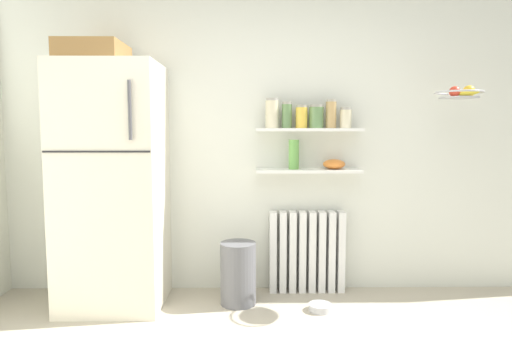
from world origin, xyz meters
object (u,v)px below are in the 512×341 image
at_px(storage_jar_0, 272,113).
at_px(hanging_fruit_basket, 461,93).
at_px(refrigerator, 112,182).
at_px(trash_bin, 238,273).
at_px(storage_jar_2, 302,117).
at_px(storage_jar_3, 316,117).
at_px(storage_jar_5, 346,118).
at_px(vase, 294,154).
at_px(radiator, 307,252).
at_px(storage_jar_4, 331,114).
at_px(storage_jar_1, 287,115).
at_px(shelf_bowl, 334,164).
at_px(pet_food_bowl, 320,307).

height_order(storage_jar_0, hanging_fruit_basket, hanging_fruit_basket).
distance_m(refrigerator, trash_bin, 1.19).
distance_m(refrigerator, hanging_fruit_basket, 2.71).
relative_size(trash_bin, hanging_fruit_basket, 1.40).
relative_size(storage_jar_2, storage_jar_3, 0.99).
bearing_deg(storage_jar_5, vase, 180.00).
bearing_deg(radiator, trash_bin, -155.46).
distance_m(storage_jar_3, storage_jar_4, 0.12).
xyz_separation_m(storage_jar_1, shelf_bowl, (0.39, 0.00, -0.39)).
bearing_deg(storage_jar_4, storage_jar_3, -180.00).
height_order(refrigerator, shelf_bowl, refrigerator).
bearing_deg(vase, trash_bin, -152.94).
height_order(storage_jar_0, storage_jar_2, storage_jar_0).
height_order(vase, hanging_fruit_basket, hanging_fruit_basket).
bearing_deg(storage_jar_3, storage_jar_4, 0.00).
xyz_separation_m(radiator, vase, (-0.12, -0.03, 0.81)).
height_order(refrigerator, hanging_fruit_basket, refrigerator).
height_order(storage_jar_0, vase, storage_jar_0).
bearing_deg(storage_jar_5, storage_jar_0, 180.00).
distance_m(storage_jar_3, pet_food_bowl, 1.48).
distance_m(storage_jar_5, pet_food_bowl, 1.49).
bearing_deg(trash_bin, storage_jar_5, 14.84).
bearing_deg(pet_food_bowl, trash_bin, 167.21).
xyz_separation_m(storage_jar_5, pet_food_bowl, (-0.24, -0.37, -1.42)).
bearing_deg(refrigerator, storage_jar_2, 8.37).
height_order(radiator, storage_jar_2, storage_jar_2).
bearing_deg(storage_jar_2, refrigerator, -171.63).
bearing_deg(storage_jar_3, storage_jar_5, 0.00).
height_order(storage_jar_2, storage_jar_4, storage_jar_4).
xyz_separation_m(storage_jar_2, pet_food_bowl, (0.11, -0.37, -1.43)).
height_order(storage_jar_2, pet_food_bowl, storage_jar_2).
bearing_deg(storage_jar_5, radiator, 174.22).
distance_m(storage_jar_5, trash_bin, 1.50).
distance_m(shelf_bowl, pet_food_bowl, 1.12).
bearing_deg(storage_jar_1, vase, 0.00).
bearing_deg(storage_jar_0, storage_jar_4, 0.00).
distance_m(radiator, storage_jar_5, 1.15).
xyz_separation_m(refrigerator, storage_jar_4, (1.70, 0.22, 0.52)).
height_order(storage_jar_4, pet_food_bowl, storage_jar_4).
bearing_deg(trash_bin, storage_jar_2, 24.27).
distance_m(storage_jar_5, vase, 0.51).
relative_size(vase, hanging_fruit_basket, 0.69).
distance_m(refrigerator, storage_jar_1, 1.46).
bearing_deg(radiator, storage_jar_3, -26.86).
relative_size(storage_jar_3, trash_bin, 0.39).
xyz_separation_m(radiator, pet_food_bowl, (0.05, -0.40, -0.31)).
height_order(storage_jar_0, shelf_bowl, storage_jar_0).
bearing_deg(vase, storage_jar_1, 180.00).
bearing_deg(shelf_bowl, vase, 180.00).
xyz_separation_m(storage_jar_3, storage_jar_5, (0.24, 0.00, -0.01)).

